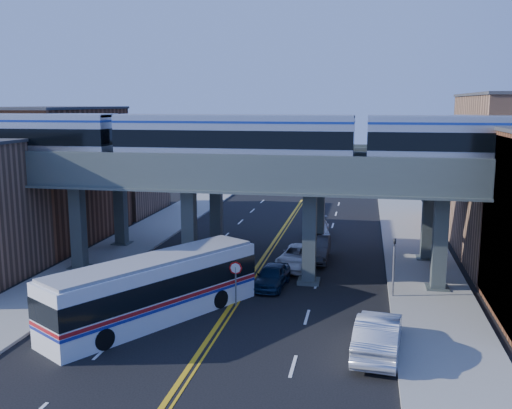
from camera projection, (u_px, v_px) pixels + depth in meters
ground at (218, 325)px, 29.92m from camera, size 120.00×120.00×0.00m
sidewalk_west at (100, 261)px, 41.72m from camera, size 5.00×70.00×0.16m
sidewalk_east at (426, 279)px, 37.44m from camera, size 5.00×70.00×0.16m
building_west_b at (52, 175)px, 47.87m from camera, size 8.00×14.00×11.00m
building_west_c at (118, 174)px, 60.70m from camera, size 8.00×10.00×8.00m
building_east_c at (485, 178)px, 53.73m from camera, size 8.00×10.00×9.00m
mural_panel at (501, 232)px, 30.25m from camera, size 0.10×9.50×9.50m
elevated_viaduct_near at (248, 183)px, 36.52m from camera, size 52.00×3.60×7.40m
elevated_viaduct_far at (267, 170)px, 43.29m from camera, size 52.00×3.60×7.40m
transit_train at (233, 139)px, 36.21m from camera, size 46.99×2.95×3.43m
stop_sign at (236, 276)px, 32.46m from camera, size 0.76×0.09×2.63m
traffic_signal at (394, 261)px, 33.61m from camera, size 0.15×0.18×4.10m
transit_bus at (155, 289)px, 30.42m from camera, size 9.03×12.26×3.26m
car_lane_a at (272, 276)px, 35.99m from camera, size 2.08×4.40×1.45m
car_lane_b at (316, 248)px, 42.23m from camera, size 1.92×5.50×1.81m
car_lane_c at (299, 257)px, 40.37m from camera, size 3.12×5.70×1.51m
car_lane_d at (317, 228)px, 49.97m from camera, size 2.35×5.06×1.43m
car_parked_curb at (378, 335)px, 26.36m from camera, size 2.50×5.80×1.86m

